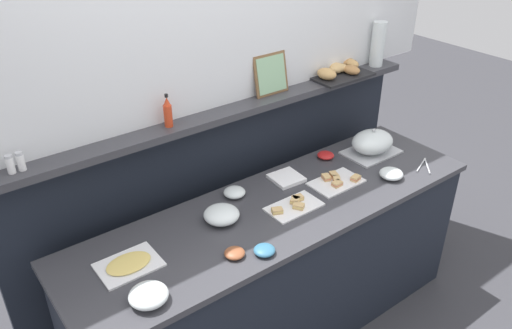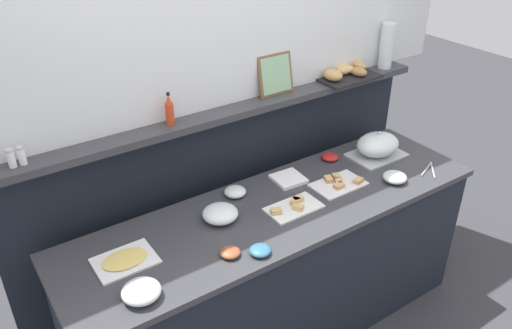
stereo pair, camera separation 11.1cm
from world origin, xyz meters
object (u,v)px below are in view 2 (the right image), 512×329
object	(u,v)px
sandwich_platter_front	(339,183)
glass_bowl_small	(141,292)
hot_sauce_bottle	(169,111)
glass_bowl_large	(395,177)
serving_tongs	(430,169)
condiment_bowl_cream	(260,250)
serving_cloche	(378,145)
condiment_bowl_teal	(330,157)
salt_shaker	(11,158)
napkin_stack	(288,179)
glass_bowl_extra	(235,192)
water_carafe	(387,46)
glass_bowl_medium	(220,214)
framed_picture	(275,75)
bread_basket	(347,71)
sandwich_platter_side	(293,207)
cold_cuts_platter	(125,260)
pepper_shaker	(22,156)
condiment_bowl_red	(230,252)

from	to	relation	value
sandwich_platter_front	glass_bowl_small	xyz separation A→B (m)	(-1.28, -0.20, 0.02)
sandwich_platter_front	hot_sauce_bottle	distance (m)	1.03
glass_bowl_large	serving_tongs	size ratio (longest dim) A/B	0.78
condiment_bowl_cream	serving_tongs	xyz separation A→B (m)	(1.27, 0.06, -0.01)
serving_cloche	sandwich_platter_front	bearing A→B (deg)	-163.85
condiment_bowl_teal	salt_shaker	world-z (taller)	salt_shaker
condiment_bowl_cream	napkin_stack	xyz separation A→B (m)	(0.50, 0.44, -0.01)
glass_bowl_small	glass_bowl_extra	world-z (taller)	glass_bowl_small
water_carafe	glass_bowl_extra	bearing A→B (deg)	-170.78
glass_bowl_extra	condiment_bowl_cream	world-z (taller)	glass_bowl_extra
glass_bowl_extra	condiment_bowl_cream	distance (m)	0.51
glass_bowl_medium	salt_shaker	distance (m)	1.00
water_carafe	napkin_stack	bearing A→B (deg)	-165.46
serving_cloche	glass_bowl_large	bearing A→B (deg)	-116.31
glass_bowl_large	framed_picture	world-z (taller)	framed_picture
framed_picture	water_carafe	size ratio (longest dim) A/B	0.81
condiment_bowl_cream	bread_basket	xyz separation A→B (m)	(1.16, 0.71, 0.43)
sandwich_platter_front	serving_tongs	world-z (taller)	sandwich_platter_front
sandwich_platter_front	condiment_bowl_teal	world-z (taller)	same
sandwich_platter_side	glass_bowl_large	bearing A→B (deg)	-9.69
serving_cloche	glass_bowl_large	distance (m)	0.31
cold_cuts_platter	sandwich_platter_front	bearing A→B (deg)	-2.63
pepper_shaker	framed_picture	size ratio (longest dim) A/B	0.37
sandwich_platter_front	hot_sauce_bottle	size ratio (longest dim) A/B	1.72
glass_bowl_medium	condiment_bowl_red	xyz separation A→B (m)	(-0.11, -0.27, -0.02)
serving_cloche	water_carafe	world-z (taller)	water_carafe
condiment_bowl_red	salt_shaker	xyz separation A→B (m)	(-0.73, 0.63, 0.44)
glass_bowl_large	condiment_bowl_teal	bearing A→B (deg)	108.89
salt_shaker	framed_picture	distance (m)	1.47
glass_bowl_large	glass_bowl_medium	size ratio (longest dim) A/B	0.75
condiment_bowl_cream	salt_shaker	world-z (taller)	salt_shaker
cold_cuts_platter	glass_bowl_extra	world-z (taller)	glass_bowl_extra
cold_cuts_platter	framed_picture	distance (m)	1.34
salt_shaker	napkin_stack	bearing A→B (deg)	-10.57
condiment_bowl_red	salt_shaker	distance (m)	1.06
framed_picture	water_carafe	world-z (taller)	water_carafe
sandwich_platter_front	glass_bowl_medium	bearing A→B (deg)	172.66
pepper_shaker	condiment_bowl_cream	bearing A→B (deg)	-40.72
glass_bowl_small	bread_basket	world-z (taller)	bread_basket
condiment_bowl_red	serving_tongs	world-z (taller)	condiment_bowl_red
condiment_bowl_red	condiment_bowl_cream	bearing A→B (deg)	-28.93
condiment_bowl_red	glass_bowl_large	bearing A→B (deg)	1.23
serving_cloche	napkin_stack	size ratio (longest dim) A/B	2.00
glass_bowl_small	hot_sauce_bottle	bearing A→B (deg)	53.16
serving_cloche	condiment_bowl_teal	distance (m)	0.31
glass_bowl_large	condiment_bowl_teal	xyz separation A→B (m)	(-0.14, 0.40, -0.01)
condiment_bowl_cream	salt_shaker	size ratio (longest dim) A/B	1.17
sandwich_platter_side	framed_picture	world-z (taller)	framed_picture
glass_bowl_extra	condiment_bowl_cream	bearing A→B (deg)	-109.09
bread_basket	glass_bowl_small	bearing A→B (deg)	-158.97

